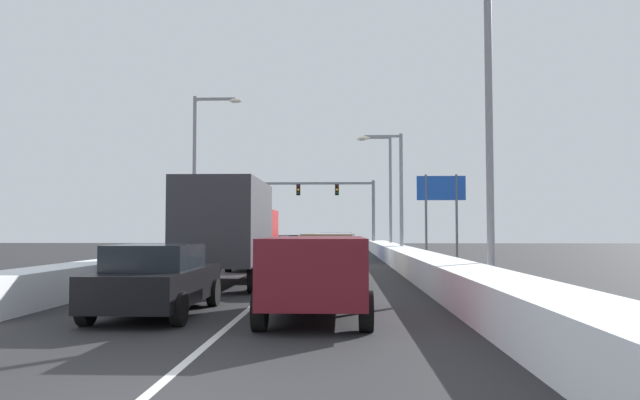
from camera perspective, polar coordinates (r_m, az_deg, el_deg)
The scene contains 20 objects.
ground_plane at distance 25.17m, azimuth -2.84°, elevation -6.98°, with size 123.29×123.29×0.00m, color #28282B.
lane_stripe_between_right_lane_and_center_lane at distance 29.88m, azimuth -2.06°, elevation -6.32°, with size 0.14×52.16×0.01m, color silver.
snow_bank_right_shoulder at distance 29.95m, azimuth 8.16°, elevation -5.44°, with size 1.50×52.16×0.89m, color white.
snow_bank_left_shoulder at distance 30.70m, azimuth -12.01°, elevation -5.37°, with size 1.34×52.16×0.87m, color white.
suv_maroon_right_lane_nearest at distance 12.73m, azimuth -0.32°, elevation -6.44°, with size 2.16×4.90×1.67m.
sedan_charcoal_right_lane_second at distance 19.06m, azimuth 0.02°, elevation -6.01°, with size 2.00×4.50×1.51m.
suv_tan_right_lane_third at distance 25.21m, azimuth 0.70°, elevation -4.67°, with size 2.16×4.90×1.67m.
suv_white_right_lane_fourth at distance 31.61m, azimuth 1.40°, elevation -4.30°, with size 2.16×4.90×1.67m.
suv_navy_right_lane_fifth at distance 37.53m, azimuth 1.48°, elevation -4.07°, with size 2.16×4.90×1.67m.
sedan_black_center_lane_nearest at distance 13.65m, azimuth -15.00°, elevation -7.17°, with size 2.00×4.50×1.51m.
box_truck_center_lane_second at distance 20.28m, azimuth -8.34°, elevation -2.58°, with size 2.53×7.20×3.36m.
sedan_silver_center_lane_third at distance 28.39m, azimuth -6.22°, elevation -4.96°, with size 2.00×4.50×1.51m.
sedan_green_center_lane_fourth at distance 34.03m, azimuth -4.47°, elevation -4.61°, with size 2.00×4.50×1.51m.
sedan_gray_center_lane_fifth at distance 40.50m, azimuth -3.08°, elevation -4.34°, with size 2.00×4.50×1.51m.
traffic_light_gantry at distance 53.54m, azimuth 1.04°, elevation 0.26°, with size 10.60×0.47×6.20m.
street_lamp_right_near at distance 18.68m, azimuth 14.52°, elevation 8.23°, with size 2.66×0.36×9.10m.
street_lamp_right_mid at distance 37.11m, azimuth 7.02°, elevation 1.52°, with size 2.66×0.36×7.67m.
street_lamp_right_far at distance 46.60m, azimuth 6.19°, elevation 1.50°, with size 2.66×0.36×9.03m.
street_lamp_left_mid at distance 33.39m, azimuth -11.08°, elevation 3.27°, with size 2.66×0.36×9.04m.
roadside_sign_right at distance 40.91m, azimuth 11.26°, elevation 0.29°, with size 3.20×0.16×5.50m.
Camera 1 is at (2.14, -6.04, 1.81)m, focal length 34.25 mm.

